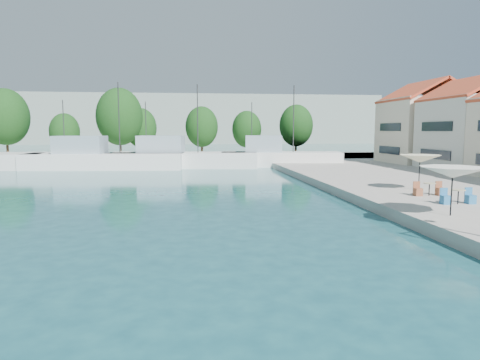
{
  "coord_description": "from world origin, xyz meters",
  "views": [
    {
      "loc": [
        -3.9,
        2.98,
        4.43
      ],
      "look_at": [
        -1.11,
        26.0,
        1.73
      ],
      "focal_mm": 32.0,
      "sensor_mm": 36.0,
      "label": 1
    }
  ],
  "objects": [
    {
      "name": "quay_far",
      "position": [
        -8.0,
        67.0,
        0.3
      ],
      "size": [
        90.0,
        16.0,
        0.6
      ],
      "primitive_type": "cube",
      "color": "#9B968C",
      "rests_on": "ground"
    },
    {
      "name": "hill_west",
      "position": [
        -30.0,
        160.0,
        8.0
      ],
      "size": [
        180.0,
        40.0,
        16.0
      ],
      "primitive_type": "cube",
      "color": "gray",
      "rests_on": "ground"
    },
    {
      "name": "hill_east",
      "position": [
        40.0,
        180.0,
        6.0
      ],
      "size": [
        140.0,
        40.0,
        12.0
      ],
      "primitive_type": "cube",
      "color": "gray",
      "rests_on": "ground"
    },
    {
      "name": "building_05",
      "position": [
        24.0,
        42.0,
        5.26
      ],
      "size": [
        8.4,
        8.8,
        9.7
      ],
      "color": "silver",
      "rests_on": "quay_right"
    },
    {
      "name": "building_06",
      "position": [
        24.0,
        51.0,
        5.5
      ],
      "size": [
        9.0,
        8.8,
        10.2
      ],
      "color": "beige",
      "rests_on": "quay_right"
    },
    {
      "name": "trawler_02",
      "position": [
        -13.91,
        53.41,
        1.07
      ],
      "size": [
        18.18,
        6.22,
        10.2
      ],
      "rotation": [
        0.0,
        0.0,
        -0.09
      ],
      "color": "white",
      "rests_on": "ground"
    },
    {
      "name": "trawler_03",
      "position": [
        -4.95,
        54.46,
        1.07
      ],
      "size": [
        17.96,
        6.65,
        10.2
      ],
      "rotation": [
        0.0,
        0.0,
        -0.12
      ],
      "color": "silver",
      "rests_on": "ground"
    },
    {
      "name": "trawler_04",
      "position": [
        7.01,
        54.29,
        1.07
      ],
      "size": [
        14.87,
        5.88,
        10.2
      ],
      "rotation": [
        0.0,
        0.0,
        -0.15
      ],
      "color": "silver",
      "rests_on": "ground"
    },
    {
      "name": "tree_02",
      "position": [
        -31.18,
        71.76,
        6.43
      ],
      "size": [
        6.82,
        6.82,
        10.1
      ],
      "color": "#3F2B19",
      "rests_on": "quay_far"
    },
    {
      "name": "tree_03",
      "position": [
        -21.72,
        68.04,
        4.24
      ],
      "size": [
        4.26,
        4.26,
        6.31
      ],
      "color": "#3F2B19",
      "rests_on": "quay_far"
    },
    {
      "name": "tree_04",
      "position": [
        -14.03,
        69.03,
        6.44
      ],
      "size": [
        6.84,
        6.84,
        10.12
      ],
      "color": "#3F2B19",
      "rests_on": "quay_far"
    },
    {
      "name": "tree_05",
      "position": [
        -11.24,
        71.74,
        4.8
      ],
      "size": [
        4.92,
        4.92,
        7.29
      ],
      "color": "#3F2B19",
      "rests_on": "quay_far"
    },
    {
      "name": "tree_06",
      "position": [
        -1.75,
        71.01,
        4.97
      ],
      "size": [
        5.12,
        5.12,
        7.58
      ],
      "color": "#3F2B19",
      "rests_on": "quay_far"
    },
    {
      "name": "tree_07",
      "position": [
        5.37,
        70.68,
        4.59
      ],
      "size": [
        4.67,
        4.67,
        6.92
      ],
      "color": "#3F2B19",
      "rests_on": "quay_far"
    },
    {
      "name": "tree_08",
      "position": [
        13.35,
        70.52,
        5.19
      ],
      "size": [
        5.37,
        5.37,
        7.95
      ],
      "color": "#3F2B19",
      "rests_on": "quay_far"
    },
    {
      "name": "umbrella_white",
      "position": [
        7.83,
        20.7,
        2.56
      ],
      "size": [
        2.93,
        2.93,
        2.21
      ],
      "color": "black",
      "rests_on": "quay_right"
    },
    {
      "name": "umbrella_cream",
      "position": [
        10.88,
        28.8,
        2.62
      ],
      "size": [
        2.61,
        2.61,
        2.27
      ],
      "color": "black",
      "rests_on": "quay_right"
    },
    {
      "name": "cafe_table_02",
      "position": [
        10.06,
        23.49,
        0.89
      ],
      "size": [
        1.82,
        0.7,
        0.76
      ],
      "color": "black",
      "rests_on": "quay_right"
    },
    {
      "name": "cafe_table_03",
      "position": [
        10.15,
        26.36,
        0.89
      ],
      "size": [
        1.82,
        0.7,
        0.76
      ],
      "color": "black",
      "rests_on": "quay_right"
    }
  ]
}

